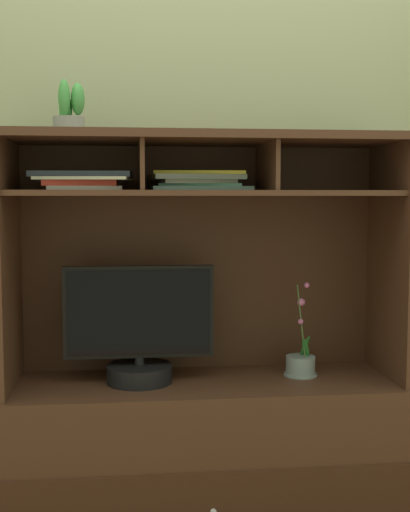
{
  "coord_description": "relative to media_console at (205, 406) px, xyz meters",
  "views": [
    {
      "loc": [
        -0.28,
        -2.5,
        1.26
      ],
      "look_at": [
        0.0,
        0.0,
        1.04
      ],
      "focal_mm": 46.91,
      "sensor_mm": 36.0,
      "label": 1
    }
  ],
  "objects": [
    {
      "name": "potted_succulent",
      "position": [
        -0.5,
        0.01,
        1.11
      ],
      "size": [
        0.13,
        0.13,
        0.19
      ],
      "color": "gray",
      "rests_on": "media_console"
    },
    {
      "name": "back_wall",
      "position": [
        0.0,
        0.27,
        0.95
      ],
      "size": [
        6.0,
        0.02,
        2.8
      ],
      "primitive_type": "cube",
      "color": "#A5AF81",
      "rests_on": "ground"
    },
    {
      "name": "potted_orchid",
      "position": [
        0.38,
        0.02,
        0.15
      ],
      "size": [
        0.13,
        0.13,
        0.37
      ],
      "color": "gray",
      "rests_on": "media_console"
    },
    {
      "name": "magazine_stack_centre",
      "position": [
        -0.45,
        -0.03,
        0.87
      ],
      "size": [
        0.38,
        0.3,
        0.07
      ],
      "color": "gray",
      "rests_on": "media_console"
    },
    {
      "name": "magazine_stack_left",
      "position": [
        -0.03,
        0.01,
        0.87
      ],
      "size": [
        0.38,
        0.29,
        0.07
      ],
      "color": "slate",
      "rests_on": "media_console"
    },
    {
      "name": "tv_monitor",
      "position": [
        -0.25,
        -0.01,
        0.28
      ],
      "size": [
        0.56,
        0.25,
        0.45
      ],
      "color": "black",
      "rests_on": "media_console"
    },
    {
      "name": "media_console",
      "position": [
        0.0,
        0.0,
        0.0
      ],
      "size": [
        1.54,
        0.53,
        1.49
      ],
      "color": "#4D2F1F",
      "rests_on": "ground"
    }
  ]
}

